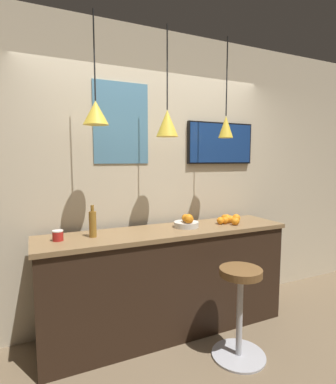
# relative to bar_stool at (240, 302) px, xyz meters

# --- Properties ---
(ground_plane) EXTENTS (14.00, 14.00, 0.00)m
(ground_plane) POSITION_rel_bar_stool_xyz_m (-0.38, 0.09, -0.47)
(ground_plane) COLOR #756047
(back_wall) EXTENTS (8.00, 0.06, 2.90)m
(back_wall) POSITION_rel_bar_stool_xyz_m (-0.38, 0.97, 0.98)
(back_wall) COLOR beige
(back_wall) RESTS_ON ground_plane
(service_counter) EXTENTS (2.34, 0.55, 0.99)m
(service_counter) POSITION_rel_bar_stool_xyz_m (-0.38, 0.59, 0.03)
(service_counter) COLOR black
(service_counter) RESTS_ON ground_plane
(bar_stool) EXTENTS (0.44, 0.44, 0.76)m
(bar_stool) POSITION_rel_bar_stool_xyz_m (0.00, 0.00, 0.00)
(bar_stool) COLOR #B7B7BC
(bar_stool) RESTS_ON ground_plane
(fruit_bowl) EXTENTS (0.24, 0.24, 0.14)m
(fruit_bowl) POSITION_rel_bar_stool_xyz_m (-0.18, 0.59, 0.57)
(fruit_bowl) COLOR beige
(fruit_bowl) RESTS_ON service_counter
(orange_pile) EXTENTS (0.28, 0.27, 0.09)m
(orange_pile) POSITION_rel_bar_stool_xyz_m (0.30, 0.59, 0.56)
(orange_pile) COLOR orange
(orange_pile) RESTS_ON service_counter
(juice_bottle) EXTENTS (0.06, 0.06, 0.27)m
(juice_bottle) POSITION_rel_bar_stool_xyz_m (-1.06, 0.61, 0.63)
(juice_bottle) COLOR olive
(juice_bottle) RESTS_ON service_counter
(spread_jar) EXTENTS (0.09, 0.09, 0.08)m
(spread_jar) POSITION_rel_bar_stool_xyz_m (-1.33, 0.61, 0.56)
(spread_jar) COLOR red
(spread_jar) RESTS_ON service_counter
(pendant_lamp_left) EXTENTS (0.21, 0.21, 0.89)m
(pendant_lamp_left) POSITION_rel_bar_stool_xyz_m (-1.01, 0.61, 1.54)
(pendant_lamp_left) COLOR black
(pendant_lamp_middle) EXTENTS (0.20, 0.20, 0.97)m
(pendant_lamp_middle) POSITION_rel_bar_stool_xyz_m (-0.38, 0.61, 1.49)
(pendant_lamp_middle) COLOR black
(pendant_lamp_right) EXTENTS (0.15, 0.15, 0.96)m
(pendant_lamp_right) POSITION_rel_bar_stool_xyz_m (0.26, 0.61, 1.49)
(pendant_lamp_right) COLOR black
(mounted_tv) EXTENTS (0.82, 0.04, 0.45)m
(mounted_tv) POSITION_rel_bar_stool_xyz_m (0.41, 0.92, 1.34)
(mounted_tv) COLOR black
(wall_poster) EXTENTS (0.53, 0.01, 0.76)m
(wall_poster) POSITION_rel_bar_stool_xyz_m (-0.71, 0.94, 1.51)
(wall_poster) COLOR teal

